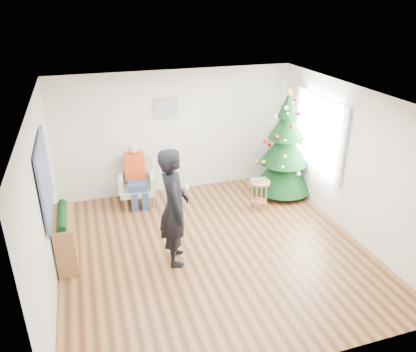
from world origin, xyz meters
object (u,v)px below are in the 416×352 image
object	(u,v)px
standing_man	(174,207)
armchair	(137,187)
stool	(259,195)
console	(66,239)
christmas_tree	(285,148)

from	to	relation	value
standing_man	armchair	bearing A→B (deg)	14.39
stool	console	world-z (taller)	console
christmas_tree	standing_man	bearing A→B (deg)	-148.65
christmas_tree	console	bearing A→B (deg)	-165.27
stool	console	size ratio (longest dim) A/B	0.61
christmas_tree	armchair	distance (m)	3.15
christmas_tree	stool	distance (m)	1.19
stool	console	bearing A→B (deg)	-170.15
standing_man	console	world-z (taller)	standing_man
christmas_tree	armchair	world-z (taller)	christmas_tree
standing_man	console	size ratio (longest dim) A/B	1.93
armchair	console	xyz separation A→B (m)	(-1.38, -1.62, 0.04)
christmas_tree	standing_man	distance (m)	3.23
christmas_tree	stool	world-z (taller)	christmas_tree
stool	standing_man	distance (m)	2.38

